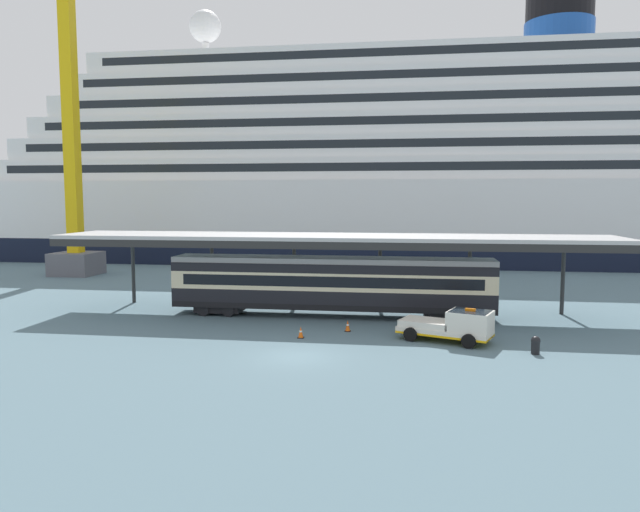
{
  "coord_description": "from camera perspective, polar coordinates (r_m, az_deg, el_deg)",
  "views": [
    {
      "loc": [
        5.49,
        -29.11,
        8.1
      ],
      "look_at": [
        0.13,
        7.3,
        4.5
      ],
      "focal_mm": 32.91,
      "sensor_mm": 36.0,
      "label": 1
    }
  ],
  "objects": [
    {
      "name": "dockside_crane",
      "position": [
        67.62,
        -22.47,
        13.49
      ],
      "size": [
        17.13,
        4.4,
        57.04
      ],
      "color": "#595960",
      "rests_on": "ground"
    },
    {
      "name": "cruise_ship",
      "position": [
        83.98,
        15.18,
        8.1
      ],
      "size": [
        137.62,
        30.49,
        37.4
      ],
      "color": "black",
      "rests_on": "ground"
    },
    {
      "name": "train_carriage",
      "position": [
        40.27,
        1.09,
        -2.69
      ],
      "size": [
        21.92,
        2.81,
        4.11
      ],
      "color": "black",
      "rests_on": "ground"
    },
    {
      "name": "service_truck",
      "position": [
        34.22,
        12.86,
        -6.55
      ],
      "size": [
        5.58,
        3.75,
        2.02
      ],
      "color": "silver",
      "rests_on": "ground"
    },
    {
      "name": "platform_canopy",
      "position": [
        40.38,
        1.18,
        1.68
      ],
      "size": [
        38.33,
        6.16,
        5.61
      ],
      "color": "#B4B4B4",
      "rests_on": "ground"
    },
    {
      "name": "traffic_cone_mid",
      "position": [
        36.18,
        2.71,
        -6.8
      ],
      "size": [
        0.36,
        0.36,
        0.7
      ],
      "color": "black",
      "rests_on": "ground"
    },
    {
      "name": "quay_bollard",
      "position": [
        32.94,
        20.23,
        -8.07
      ],
      "size": [
        0.48,
        0.48,
        0.96
      ],
      "color": "black",
      "rests_on": "ground"
    },
    {
      "name": "traffic_cone_near",
      "position": [
        34.47,
        -1.89,
        -7.43
      ],
      "size": [
        0.36,
        0.36,
        0.69
      ],
      "color": "black",
      "rests_on": "ground"
    },
    {
      "name": "ground_plane",
      "position": [
        30.71,
        -2.26,
        -9.71
      ],
      "size": [
        400.0,
        400.0,
        0.0
      ],
      "primitive_type": "plane",
      "color": "slate"
    }
  ]
}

